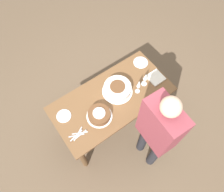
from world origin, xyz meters
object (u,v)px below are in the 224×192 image
Objects in this scene: wine_glass_far at (145,77)px; cake_center_white at (117,89)px; wine_glass_near at (139,84)px; person_cutting at (158,130)px; cake_front_chocolate at (99,115)px.

cake_center_white is at bearing 161.55° from wine_glass_far.
person_cutting reaches higher than wine_glass_near.
wine_glass_near is (0.19, -0.14, 0.11)m from cake_center_white.
wine_glass_near is at bearing -17.92° from person_cutting.
wine_glass_far is at bearing -27.24° from person_cutting.
wine_glass_far reaches higher than cake_front_chocolate.
wine_glass_near reaches higher than wine_glass_far.
wine_glass_near reaches higher than cake_center_white.
person_cutting is at bearing -57.84° from cake_front_chocolate.
wine_glass_far is (0.32, -0.11, 0.09)m from cake_center_white.
person_cutting reaches higher than wine_glass_far.
wine_glass_near is 0.57m from person_cutting.
person_cutting reaches higher than cake_front_chocolate.
cake_center_white is 1.79× the size of wine_glass_far.
cake_center_white is 1.24× the size of cake_front_chocolate.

